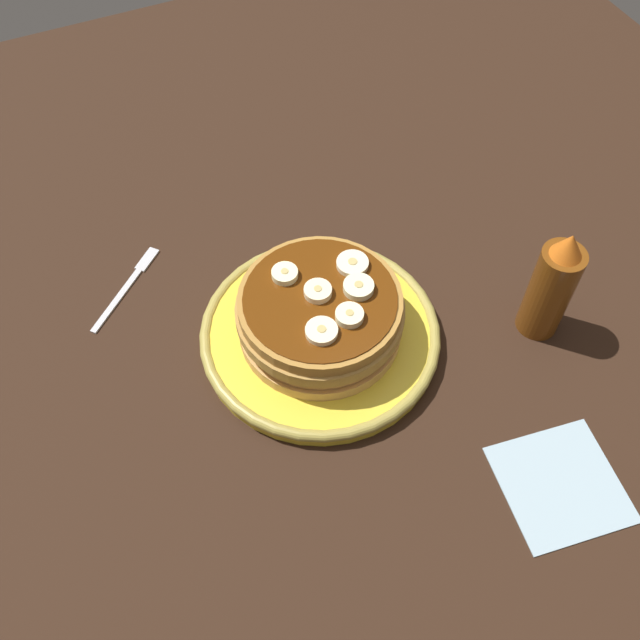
{
  "coord_description": "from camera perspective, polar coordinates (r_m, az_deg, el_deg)",
  "views": [
    {
      "loc": [
        -38.96,
        17.87,
        63.8
      ],
      "look_at": [
        0.0,
        0.0,
        3.71
      ],
      "focal_mm": 40.09,
      "sensor_mm": 36.0,
      "label": 1
    }
  ],
  "objects": [
    {
      "name": "ground_plane",
      "position": [
        0.78,
        0.0,
        -2.22
      ],
      "size": [
        140.0,
        140.0,
        3.0
      ],
      "primitive_type": "cube",
      "color": "black"
    },
    {
      "name": "banana_slice_0",
      "position": [
        0.71,
        -0.32,
        2.23
      ],
      "size": [
        2.8,
        2.8,
        1.02
      ],
      "color": "#FDE9B6",
      "rests_on": "pancake_stack"
    },
    {
      "name": "banana_slice_5",
      "position": [
        0.68,
        0.12,
        -0.92
      ],
      "size": [
        3.16,
        3.16,
        0.88
      ],
      "color": "#FBEDBC",
      "rests_on": "pancake_stack"
    },
    {
      "name": "plate",
      "position": [
        0.76,
        0.0,
        -1.13
      ],
      "size": [
        25.54,
        25.54,
        2.09
      ],
      "color": "yellow",
      "rests_on": "ground_plane"
    },
    {
      "name": "syrup_bottle",
      "position": [
        0.77,
        17.99,
        2.52
      ],
      "size": [
        4.51,
        4.51,
        14.3
      ],
      "color": "brown",
      "rests_on": "ground_plane"
    },
    {
      "name": "napkin",
      "position": [
        0.73,
        18.63,
        -12.29
      ],
      "size": [
        12.4,
        12.4,
        0.3
      ],
      "primitive_type": "cube",
      "rotation": [
        0.0,
        0.0,
        -0.14
      ],
      "color": "#99B2BF",
      "rests_on": "ground_plane"
    },
    {
      "name": "pancake_stack",
      "position": [
        0.73,
        -0.11,
        0.59
      ],
      "size": [
        17.4,
        17.63,
        5.85
      ],
      "color": "tan",
      "rests_on": "plate"
    },
    {
      "name": "banana_slice_4",
      "position": [
        0.72,
        -2.83,
        3.67
      ],
      "size": [
        2.69,
        2.69,
        1.01
      ],
      "color": "#F8F4BA",
      "rests_on": "pancake_stack"
    },
    {
      "name": "banana_slice_3",
      "position": [
        0.71,
        3.09,
        2.61
      ],
      "size": [
        3.1,
        3.1,
        1.04
      ],
      "color": "#EBEBBB",
      "rests_on": "pancake_stack"
    },
    {
      "name": "fork",
      "position": [
        0.84,
        -15.01,
        2.87
      ],
      "size": [
        9.46,
        10.29,
        0.5
      ],
      "color": "silver",
      "rests_on": "ground_plane"
    },
    {
      "name": "banana_slice_1",
      "position": [
        0.69,
        2.37,
        0.34
      ],
      "size": [
        2.8,
        2.8,
        1.03
      ],
      "color": "#F5EBBA",
      "rests_on": "pancake_stack"
    },
    {
      "name": "banana_slice_2",
      "position": [
        0.73,
        2.61,
        4.49
      ],
      "size": [
        3.31,
        3.31,
        0.84
      ],
      "color": "#F1E6BE",
      "rests_on": "pancake_stack"
    }
  ]
}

